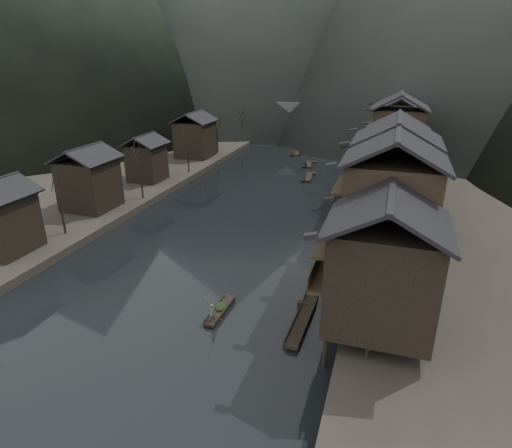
% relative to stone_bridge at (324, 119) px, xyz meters
% --- Properties ---
extents(water, '(300.00, 300.00, 0.00)m').
position_rel_stone_bridge_xyz_m(water, '(0.00, -72.00, -5.11)').
color(water, black).
rests_on(water, ground).
extents(right_bank, '(40.00, 200.00, 1.80)m').
position_rel_stone_bridge_xyz_m(right_bank, '(35.00, -32.00, -4.21)').
color(right_bank, '#2D2823').
rests_on(right_bank, ground).
extents(left_bank, '(40.00, 200.00, 1.20)m').
position_rel_stone_bridge_xyz_m(left_bank, '(-35.00, -32.00, -4.51)').
color(left_bank, '#2D2823').
rests_on(left_bank, ground).
extents(stilt_houses, '(9.00, 67.60, 15.36)m').
position_rel_stone_bridge_xyz_m(stilt_houses, '(17.28, -52.77, 3.77)').
color(stilt_houses, black).
rests_on(stilt_houses, ground).
extents(left_houses, '(8.10, 53.20, 8.73)m').
position_rel_stone_bridge_xyz_m(left_houses, '(-20.50, -51.88, 0.55)').
color(left_houses, black).
rests_on(left_houses, left_bank).
extents(bare_trees, '(3.63, 76.09, 7.25)m').
position_rel_stone_bridge_xyz_m(bare_trees, '(-17.00, -50.37, 1.34)').
color(bare_trees, black).
rests_on(bare_trees, left_bank).
extents(moored_sampans, '(2.94, 55.18, 0.47)m').
position_rel_stone_bridge_xyz_m(moored_sampans, '(12.02, -54.24, -4.91)').
color(moored_sampans, black).
rests_on(moored_sampans, water).
extents(midriver_boats, '(8.44, 40.24, 0.45)m').
position_rel_stone_bridge_xyz_m(midriver_boats, '(-0.11, -19.77, -4.91)').
color(midriver_boats, black).
rests_on(midriver_boats, water).
extents(stone_bridge, '(40.00, 6.00, 9.00)m').
position_rel_stone_bridge_xyz_m(stone_bridge, '(0.00, 0.00, 0.00)').
color(stone_bridge, '#4C4C4F').
rests_on(stone_bridge, ground).
extents(hero_sampan, '(1.09, 4.79, 0.43)m').
position_rel_stone_bridge_xyz_m(hero_sampan, '(4.73, -78.46, -4.91)').
color(hero_sampan, black).
rests_on(hero_sampan, water).
extents(cargo_heap, '(1.05, 1.38, 0.63)m').
position_rel_stone_bridge_xyz_m(cargo_heap, '(4.72, -78.24, -4.36)').
color(cargo_heap, black).
rests_on(cargo_heap, hero_sampan).
extents(boatman, '(0.65, 0.48, 1.64)m').
position_rel_stone_bridge_xyz_m(boatman, '(4.76, -80.13, -3.86)').
color(boatman, '#59595C').
rests_on(boatman, hero_sampan).
extents(bamboo_pole, '(0.86, 1.96, 3.57)m').
position_rel_stone_bridge_xyz_m(bamboo_pole, '(4.96, -80.13, -1.25)').
color(bamboo_pole, '#8C7A51').
rests_on(bamboo_pole, boatman).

